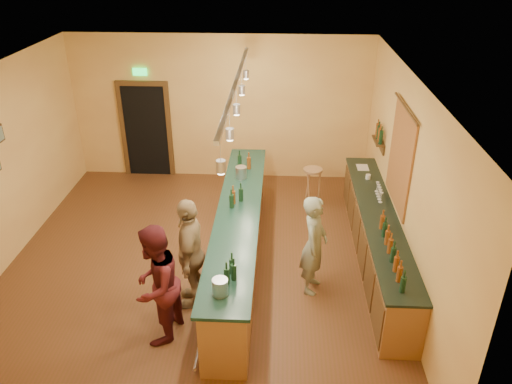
# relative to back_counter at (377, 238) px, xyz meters

# --- Properties ---
(floor) EXTENTS (7.00, 7.00, 0.00)m
(floor) POSITION_rel_back_counter_xyz_m (-2.97, -0.18, -0.49)
(floor) COLOR brown
(floor) RESTS_ON ground
(ceiling) EXTENTS (6.50, 7.00, 0.02)m
(ceiling) POSITION_rel_back_counter_xyz_m (-2.97, -0.18, 2.71)
(ceiling) COLOR silver
(ceiling) RESTS_ON wall_back
(wall_back) EXTENTS (6.50, 0.02, 3.20)m
(wall_back) POSITION_rel_back_counter_xyz_m (-2.97, 3.32, 1.11)
(wall_back) COLOR tan
(wall_back) RESTS_ON floor
(wall_front) EXTENTS (6.50, 0.02, 3.20)m
(wall_front) POSITION_rel_back_counter_xyz_m (-2.97, -3.68, 1.11)
(wall_front) COLOR tan
(wall_front) RESTS_ON floor
(wall_right) EXTENTS (0.02, 7.00, 3.20)m
(wall_right) POSITION_rel_back_counter_xyz_m (0.28, -0.18, 1.11)
(wall_right) COLOR tan
(wall_right) RESTS_ON floor
(doorway) EXTENTS (1.15, 0.09, 2.48)m
(doorway) POSITION_rel_back_counter_xyz_m (-4.67, 3.30, 0.64)
(doorway) COLOR black
(doorway) RESTS_ON wall_back
(tapestry) EXTENTS (0.03, 1.40, 1.60)m
(tapestry) POSITION_rel_back_counter_xyz_m (0.26, 0.22, 1.36)
(tapestry) COLOR maroon
(tapestry) RESTS_ON wall_right
(bottle_shelf) EXTENTS (0.17, 0.55, 0.54)m
(bottle_shelf) POSITION_rel_back_counter_xyz_m (0.20, 1.72, 1.18)
(bottle_shelf) COLOR #4D2F17
(bottle_shelf) RESTS_ON wall_right
(back_counter) EXTENTS (0.60, 4.55, 1.27)m
(back_counter) POSITION_rel_back_counter_xyz_m (0.00, 0.00, 0.00)
(back_counter) COLOR olive
(back_counter) RESTS_ON floor
(tasting_bar) EXTENTS (0.74, 5.10, 1.38)m
(tasting_bar) POSITION_rel_back_counter_xyz_m (-2.30, -0.18, 0.12)
(tasting_bar) COLOR olive
(tasting_bar) RESTS_ON floor
(pendant_track) EXTENTS (0.11, 4.60, 0.50)m
(pendant_track) POSITION_rel_back_counter_xyz_m (-2.30, -0.18, 2.50)
(pendant_track) COLOR silver
(pendant_track) RESTS_ON ceiling
(bartender) EXTENTS (0.51, 0.67, 1.63)m
(bartender) POSITION_rel_back_counter_xyz_m (-1.10, -0.76, 0.33)
(bartender) COLOR gray
(bartender) RESTS_ON floor
(customer_a) EXTENTS (0.83, 0.98, 1.75)m
(customer_a) POSITION_rel_back_counter_xyz_m (-3.26, -1.93, 0.39)
(customer_a) COLOR #59191E
(customer_a) RESTS_ON floor
(customer_b) EXTENTS (0.47, 1.05, 1.77)m
(customer_b) POSITION_rel_back_counter_xyz_m (-2.92, -1.17, 0.40)
(customer_b) COLOR #997A51
(customer_b) RESTS_ON floor
(bar_stool) EXTENTS (0.39, 0.39, 0.80)m
(bar_stool) POSITION_rel_back_counter_xyz_m (-0.98, 2.02, 0.17)
(bar_stool) COLOR #A8714C
(bar_stool) RESTS_ON floor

